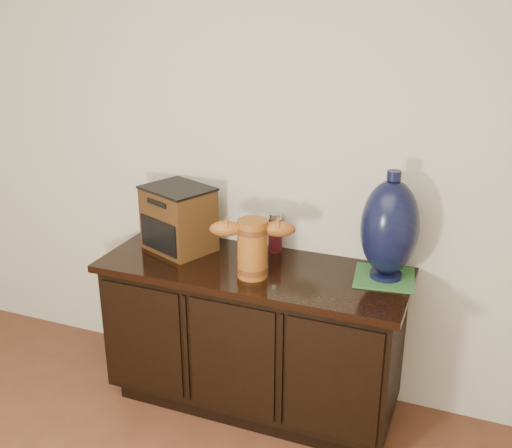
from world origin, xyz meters
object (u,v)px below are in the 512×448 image
at_px(sideboard, 253,335).
at_px(spray_can, 275,233).
at_px(lamp_base, 390,228).
at_px(terracotta_vessel, 252,245).
at_px(tv_radio, 179,219).

xyz_separation_m(sideboard, spray_can, (0.03, 0.22, 0.47)).
bearing_deg(lamp_base, terracotta_vessel, -160.82).
height_order(tv_radio, spray_can, tv_radio).
distance_m(sideboard, spray_can, 0.52).
distance_m(sideboard, terracotta_vessel, 0.53).
distance_m(tv_radio, spray_can, 0.48).
relative_size(tv_radio, lamp_base, 0.81).
distance_m(terracotta_vessel, tv_radio, 0.49).
bearing_deg(lamp_base, tv_radio, -177.94).
bearing_deg(terracotta_vessel, spray_can, 69.74).
xyz_separation_m(tv_radio, spray_can, (0.46, 0.15, -0.06)).
bearing_deg(spray_can, sideboard, -99.10).
xyz_separation_m(lamp_base, spray_can, (-0.57, 0.11, -0.14)).
xyz_separation_m(sideboard, tv_radio, (-0.42, 0.07, 0.53)).
height_order(terracotta_vessel, spray_can, terracotta_vessel).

